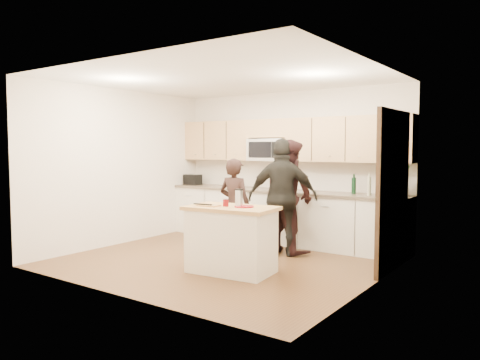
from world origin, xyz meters
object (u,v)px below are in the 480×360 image
Objects in this scene: woman_left at (235,206)px; woman_right at (283,197)px; woman_center at (289,196)px; toaster at (193,180)px; island at (231,239)px.

woman_right reaches higher than woman_left.
toaster is at bearing 6.18° from woman_center.
island is at bearing 59.52° from woman_right.
toaster is 2.73m from woman_right.
woman_right is (0.72, 0.28, 0.16)m from woman_left.
toaster is 0.21× the size of woman_left.
woman_center is 0.99× the size of woman_right.
woman_center is at bearing -12.96° from toaster.
toaster reaches higher than island.
woman_right is at bearing -161.25° from woman_left.
toaster is 2.20m from woman_left.
woman_left is at bearing 58.01° from woman_center.
woman_left is 0.84× the size of woman_center.
woman_center is (0.02, 1.54, 0.45)m from island.
toaster is at bearing 133.48° from island.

